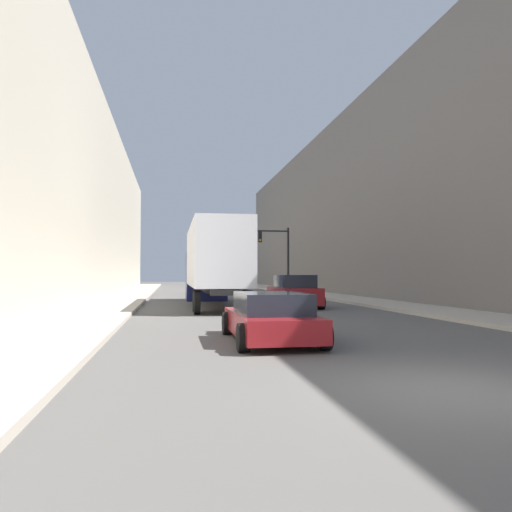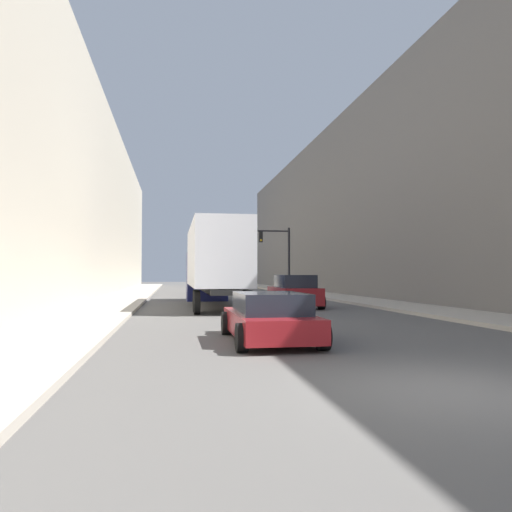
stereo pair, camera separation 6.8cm
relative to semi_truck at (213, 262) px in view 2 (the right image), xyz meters
name	(u,v)px [view 2 (the right image)]	position (x,y,z in m)	size (l,w,h in m)	color
ground_plane	(456,392)	(1.96, -20.03, -2.32)	(200.00, 200.00, 0.00)	#565451
sidewalk_right	(324,295)	(9.23, 9.97, -2.25)	(3.11, 80.00, 0.15)	#B2A899
sidewalk_left	(128,297)	(-5.32, 9.97, -2.25)	(3.11, 80.00, 0.15)	#B2A899
building_right	(380,204)	(13.79, 9.97, 4.82)	(6.00, 80.00, 14.29)	#66605B
building_left	(62,198)	(-9.87, 9.97, 4.74)	(6.00, 80.00, 14.12)	#BCB29E
semi_truck	(213,262)	(0.00, 0.00, 0.00)	(2.52, 13.73, 4.14)	silver
sedan_car	(269,318)	(0.30, -14.35, -1.72)	(2.08, 4.51, 1.24)	maroon
suv_car	(294,292)	(3.96, -2.00, -1.54)	(2.11, 4.70, 1.65)	maroon
traffic_signal_gantry	(267,247)	(5.64, 14.37, 1.64)	(7.35, 0.35, 5.61)	black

